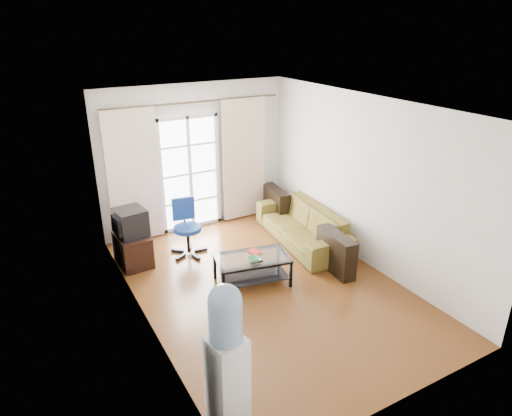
{
  "coord_description": "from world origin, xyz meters",
  "views": [
    {
      "loc": [
        -3.01,
        -5.05,
        3.71
      ],
      "look_at": [
        0.02,
        0.35,
        1.15
      ],
      "focal_mm": 32.0,
      "sensor_mm": 36.0,
      "label": 1
    }
  ],
  "objects": [
    {
      "name": "curtain_right",
      "position": [
        0.95,
        2.48,
        1.2
      ],
      "size": [
        0.9,
        0.07,
        2.35
      ],
      "primitive_type": "cube",
      "color": "beige",
      "rests_on": "curtain_rod"
    },
    {
      "name": "wall_left",
      "position": [
        -1.8,
        0.0,
        1.35
      ],
      "size": [
        0.02,
        5.2,
        2.7
      ],
      "primitive_type": "cube",
      "color": "silver",
      "rests_on": "floor"
    },
    {
      "name": "curtain_rod",
      "position": [
        0.0,
        2.5,
        2.38
      ],
      "size": [
        3.3,
        0.04,
        0.04
      ],
      "primitive_type": "cylinder",
      "rotation": [
        0.0,
        1.57,
        0.0
      ],
      "color": "#4C3F2D",
      "rests_on": "wall_back"
    },
    {
      "name": "curtain_left",
      "position": [
        -1.2,
        2.48,
        1.2
      ],
      "size": [
        0.9,
        0.07,
        2.35
      ],
      "primitive_type": "cube",
      "color": "beige",
      "rests_on": "curtain_rod"
    },
    {
      "name": "coffee_table",
      "position": [
        -0.13,
        0.2,
        0.28
      ],
      "size": [
        1.19,
        0.83,
        0.44
      ],
      "rotation": [
        0.0,
        0.0,
        -0.21
      ],
      "color": "silver",
      "rests_on": "floor"
    },
    {
      "name": "sofa",
      "position": [
        1.33,
        0.99,
        0.32
      ],
      "size": [
        2.38,
        1.33,
        0.64
      ],
      "primitive_type": "imported",
      "rotation": [
        0.0,
        0.0,
        -1.68
      ],
      "color": "olive",
      "rests_on": "floor"
    },
    {
      "name": "tv_stand",
      "position": [
        -1.54,
        1.67,
        0.26
      ],
      "size": [
        0.51,
        0.73,
        0.51
      ],
      "primitive_type": "cube",
      "rotation": [
        0.0,
        0.0,
        0.06
      ],
      "color": "black",
      "rests_on": "floor"
    },
    {
      "name": "wall_front",
      "position": [
        0.0,
        -2.6,
        1.35
      ],
      "size": [
        3.6,
        0.02,
        2.7
      ],
      "primitive_type": "cube",
      "color": "silver",
      "rests_on": "floor"
    },
    {
      "name": "crt_tv",
      "position": [
        -1.54,
        1.68,
        0.73
      ],
      "size": [
        0.53,
        0.53,
        0.44
      ],
      "rotation": [
        0.0,
        0.0,
        0.13
      ],
      "color": "black",
      "rests_on": "tv_stand"
    },
    {
      "name": "water_cooler",
      "position": [
        -1.6,
        -1.98,
        0.83
      ],
      "size": [
        0.38,
        0.37,
        1.59
      ],
      "rotation": [
        0.0,
        0.0,
        0.16
      ],
      "color": "white",
      "rests_on": "floor"
    },
    {
      "name": "bowl",
      "position": [
        -0.17,
        0.07,
        0.47
      ],
      "size": [
        0.21,
        0.21,
        0.05
      ],
      "primitive_type": "imported",
      "rotation": [
        0.0,
        0.0,
        -0.0
      ],
      "color": "green",
      "rests_on": "coffee_table"
    },
    {
      "name": "wall_right",
      "position": [
        1.8,
        0.0,
        1.35
      ],
      "size": [
        0.02,
        5.2,
        2.7
      ],
      "primitive_type": "cube",
      "color": "silver",
      "rests_on": "floor"
    },
    {
      "name": "floor",
      "position": [
        0.0,
        0.0,
        0.0
      ],
      "size": [
        5.2,
        5.2,
        0.0
      ],
      "primitive_type": "plane",
      "color": "brown",
      "rests_on": "ground"
    },
    {
      "name": "ceiling",
      "position": [
        0.0,
        0.0,
        2.7
      ],
      "size": [
        5.2,
        5.2,
        0.0
      ],
      "primitive_type": "plane",
      "rotation": [
        3.14,
        0.0,
        0.0
      ],
      "color": "white",
      "rests_on": "wall_back"
    },
    {
      "name": "remote",
      "position": [
        -0.15,
        0.03,
        0.45
      ],
      "size": [
        0.19,
        0.07,
        0.02
      ],
      "primitive_type": "cube",
      "rotation": [
        0.0,
        0.0,
        -0.1
      ],
      "color": "black",
      "rests_on": "coffee_table"
    },
    {
      "name": "book",
      "position": [
        -0.11,
        0.29,
        0.45
      ],
      "size": [
        0.22,
        0.26,
        0.02
      ],
      "primitive_type": "imported",
      "rotation": [
        0.0,
        0.0,
        0.14
      ],
      "color": "red",
      "rests_on": "coffee_table"
    },
    {
      "name": "task_chair",
      "position": [
        -0.62,
        1.57,
        0.28
      ],
      "size": [
        0.73,
        0.73,
        0.96
      ],
      "rotation": [
        0.0,
        0.0,
        -0.13
      ],
      "color": "black",
      "rests_on": "floor"
    },
    {
      "name": "radiator",
      "position": [
        0.8,
        2.5,
        0.33
      ],
      "size": [
        0.64,
        0.12,
        0.64
      ],
      "primitive_type": "cube",
      "color": "gray",
      "rests_on": "floor"
    },
    {
      "name": "wall_back",
      "position": [
        0.0,
        2.6,
        1.35
      ],
      "size": [
        3.6,
        0.02,
        2.7
      ],
      "primitive_type": "cube",
      "color": "silver",
      "rests_on": "floor"
    },
    {
      "name": "french_door",
      "position": [
        -0.15,
        2.54,
        1.07
      ],
      "size": [
        1.16,
        0.06,
        2.15
      ],
      "color": "white",
      "rests_on": "wall_back"
    }
  ]
}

